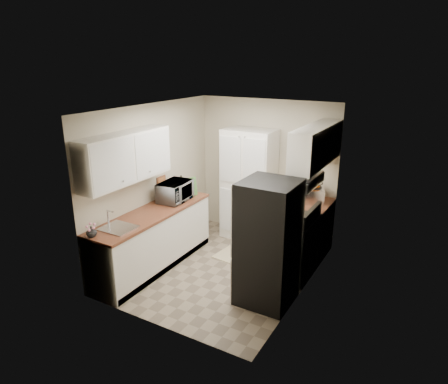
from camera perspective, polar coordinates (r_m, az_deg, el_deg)
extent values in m
plane|color=#7A6B56|center=(6.41, -0.31, -10.94)|extent=(3.20, 3.20, 0.00)
cube|color=beige|center=(7.26, 6.00, 3.24)|extent=(2.60, 0.04, 2.50)
cube|color=beige|center=(4.67, -10.25, -5.81)|extent=(2.60, 0.04, 2.50)
cube|color=beige|center=(6.61, -10.14, 1.51)|extent=(0.04, 3.20, 2.50)
cube|color=beige|center=(5.40, 11.71, -2.51)|extent=(0.04, 3.20, 2.50)
cube|color=silver|center=(5.62, -0.36, 11.85)|extent=(2.60, 3.20, 0.04)
cube|color=silver|center=(5.81, -13.86, 4.83)|extent=(0.33, 1.60, 0.70)
cube|color=silver|center=(6.02, 13.05, 5.94)|extent=(0.33, 1.55, 0.58)
cube|color=#99999E|center=(5.73, 10.95, 1.64)|extent=(0.45, 0.76, 0.13)
cube|color=#B7B7BC|center=(5.73, -14.87, -5.02)|extent=(0.45, 0.40, 0.02)
cube|color=brown|center=(6.77, -8.94, 1.36)|extent=(0.02, 0.22, 0.22)
cube|color=silver|center=(7.17, 3.55, 1.01)|extent=(0.90, 0.55, 2.00)
cube|color=silver|center=(6.41, -10.03, -6.83)|extent=(0.60, 2.30, 0.88)
cube|color=brown|center=(6.22, -10.26, -3.00)|extent=(0.63, 2.33, 0.04)
cube|color=silver|center=(6.84, 11.99, -5.25)|extent=(0.60, 0.80, 0.88)
cube|color=brown|center=(6.67, 12.25, -1.63)|extent=(0.63, 0.83, 0.04)
cube|color=#B7B7BC|center=(6.15, 9.45, -7.80)|extent=(0.64, 0.76, 0.90)
cube|color=black|center=(5.96, 9.69, -3.79)|extent=(0.66, 0.78, 0.03)
cube|color=black|center=(5.84, 12.41, -3.34)|extent=(0.06, 0.76, 0.22)
cube|color=#E39D93|center=(6.11, 5.77, -6.77)|extent=(0.01, 0.16, 0.42)
cube|color=#EEE2C3|center=(6.31, 6.67, -5.95)|extent=(0.01, 0.16, 0.42)
cube|color=#B7B7BC|center=(5.32, 6.30, -7.26)|extent=(0.70, 0.72, 1.70)
imported|color=#B4B5B9|center=(6.59, -7.02, 0.08)|extent=(0.45, 0.62, 0.32)
cylinder|color=black|center=(6.89, -6.11, 0.87)|extent=(0.08, 0.08, 0.31)
imported|color=silver|center=(5.55, -18.42, -5.38)|extent=(0.16, 0.16, 0.15)
cube|color=#497D38|center=(6.79, -4.77, 0.69)|extent=(0.08, 0.25, 0.32)
cube|color=silver|center=(6.70, 12.53, -0.31)|extent=(0.47, 0.51, 0.24)
cube|color=#C6B488|center=(6.91, 1.92, -8.56)|extent=(0.60, 0.87, 0.01)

